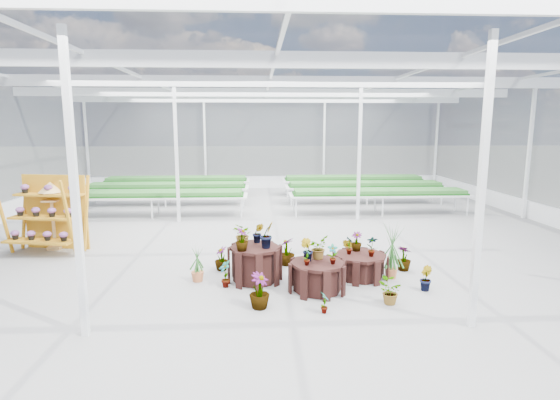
{
  "coord_description": "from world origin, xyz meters",
  "views": [
    {
      "loc": [
        -0.36,
        -10.34,
        3.14
      ],
      "look_at": [
        0.19,
        0.49,
        1.3
      ],
      "focal_mm": 28.0,
      "sensor_mm": 36.0,
      "label": 1
    }
  ],
  "objects_px": {
    "plinth_mid": "(317,276)",
    "bird_table": "(53,216)",
    "plinth_tall": "(255,264)",
    "plinth_low": "(360,266)",
    "shelf_rack": "(46,215)"
  },
  "relations": [
    {
      "from": "plinth_tall",
      "to": "bird_table",
      "type": "relative_size",
      "value": 0.61
    },
    {
      "from": "plinth_tall",
      "to": "plinth_mid",
      "type": "xyz_separation_m",
      "value": [
        1.2,
        -0.6,
        -0.08
      ]
    },
    {
      "from": "plinth_mid",
      "to": "bird_table",
      "type": "relative_size",
      "value": 0.62
    },
    {
      "from": "plinth_tall",
      "to": "plinth_mid",
      "type": "bearing_deg",
      "value": -26.57
    },
    {
      "from": "shelf_rack",
      "to": "bird_table",
      "type": "distance_m",
      "value": 0.34
    },
    {
      "from": "bird_table",
      "to": "plinth_tall",
      "type": "bearing_deg",
      "value": -21.86
    },
    {
      "from": "shelf_rack",
      "to": "bird_table",
      "type": "height_order",
      "value": "shelf_rack"
    },
    {
      "from": "plinth_tall",
      "to": "plinth_mid",
      "type": "relative_size",
      "value": 0.98
    },
    {
      "from": "plinth_tall",
      "to": "shelf_rack",
      "type": "bearing_deg",
      "value": 156.09
    },
    {
      "from": "bird_table",
      "to": "plinth_low",
      "type": "bearing_deg",
      "value": -13.86
    },
    {
      "from": "plinth_tall",
      "to": "plinth_low",
      "type": "distance_m",
      "value": 2.21
    },
    {
      "from": "plinth_tall",
      "to": "plinth_low",
      "type": "relative_size",
      "value": 0.96
    },
    {
      "from": "plinth_low",
      "to": "shelf_rack",
      "type": "bearing_deg",
      "value": 163.41
    },
    {
      "from": "plinth_tall",
      "to": "bird_table",
      "type": "bearing_deg",
      "value": 153.09
    },
    {
      "from": "shelf_rack",
      "to": "plinth_low",
      "type": "bearing_deg",
      "value": -6.26
    }
  ]
}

